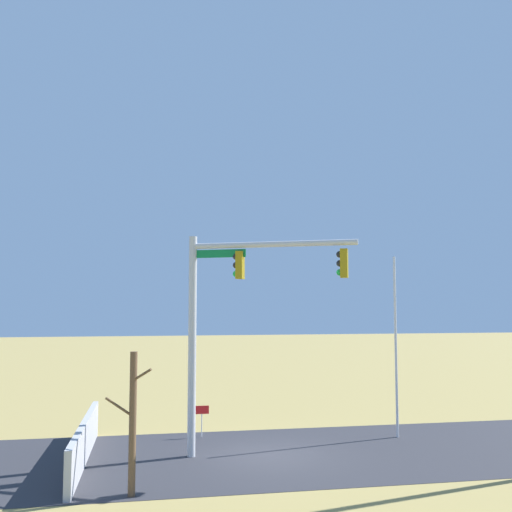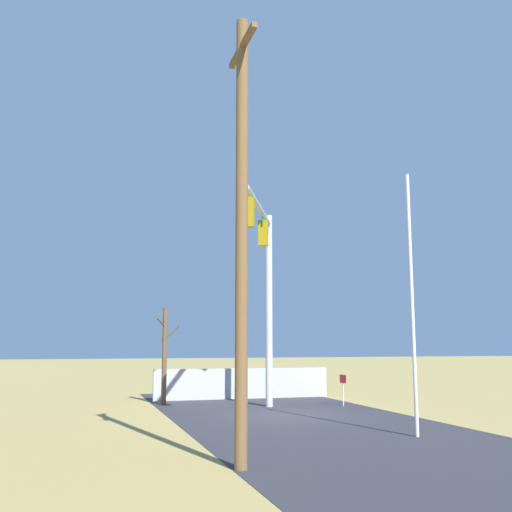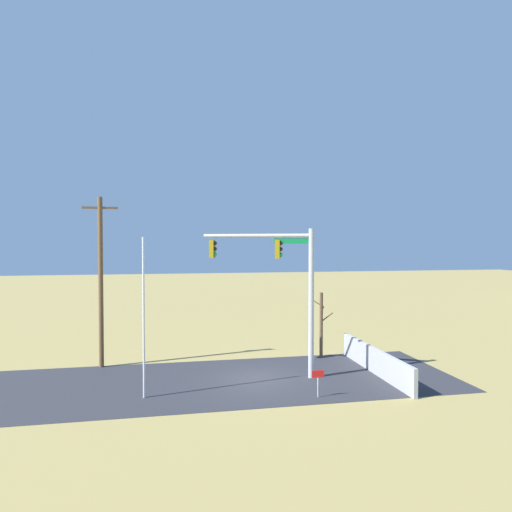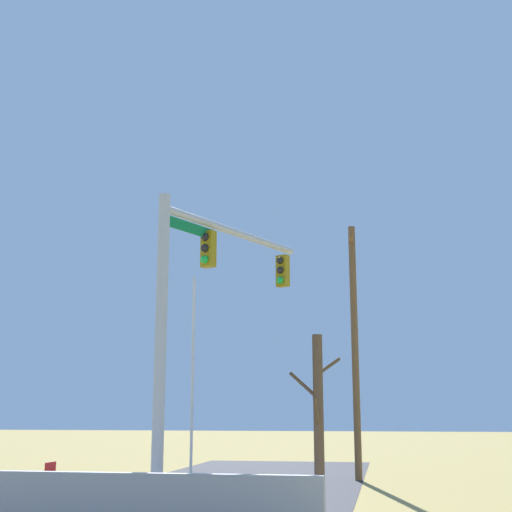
{
  "view_description": "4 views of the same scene",
  "coord_description": "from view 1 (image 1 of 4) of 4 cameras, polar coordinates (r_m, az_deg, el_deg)",
  "views": [
    {
      "loc": [
        4.19,
        20.08,
        5.2
      ],
      "look_at": [
        0.6,
        0.62,
        6.9
      ],
      "focal_mm": 40.34,
      "sensor_mm": 36.0,
      "label": 1
    },
    {
      "loc": [
        -19.63,
        6.99,
        2.45
      ],
      "look_at": [
        0.18,
        1.03,
        5.54
      ],
      "focal_mm": 41.14,
      "sensor_mm": 36.0,
      "label": 2
    },
    {
      "loc": [
        -4.39,
        -22.03,
        6.9
      ],
      "look_at": [
        0.1,
        1.06,
        6.22
      ],
      "focal_mm": 31.4,
      "sensor_mm": 36.0,
      "label": 3
    },
    {
      "loc": [
        18.83,
        4.91,
        2.38
      ],
      "look_at": [
        -0.37,
        1.46,
        6.69
      ],
      "focal_mm": 49.97,
      "sensor_mm": 36.0,
      "label": 4
    }
  ],
  "objects": [
    {
      "name": "road_surface",
      "position": [
        22.3,
        12.03,
        -18.27
      ],
      "size": [
        28.0,
        8.0,
        0.01
      ],
      "primitive_type": "cube",
      "color": "#2D2D33",
      "rests_on": "ground_plane"
    },
    {
      "name": "ground_plane",
      "position": [
        21.16,
        1.38,
        -19.12
      ],
      "size": [
        160.0,
        160.0,
        0.0
      ],
      "primitive_type": "plane",
      "color": "#9E894C"
    },
    {
      "name": "flagpole",
      "position": [
        23.91,
        13.7,
        -8.64
      ],
      "size": [
        0.1,
        0.1,
        7.17
      ],
      "primitive_type": "cylinder",
      "color": "silver",
      "rests_on": "ground_plane"
    },
    {
      "name": "signal_mast",
      "position": [
        19.96,
        -2.58,
        -4.9
      ],
      "size": [
        5.43,
        2.67,
        7.63
      ],
      "color": "#B2B5BA",
      "rests_on": "ground_plane"
    },
    {
      "name": "sidewalk_corner",
      "position": [
        21.01,
        -9.33,
        -19.16
      ],
      "size": [
        6.0,
        6.0,
        0.01
      ],
      "primitive_type": "cube",
      "color": "#B7B5AD",
      "rests_on": "ground_plane"
    },
    {
      "name": "open_sign",
      "position": [
        23.72,
        -5.4,
        -15.31
      ],
      "size": [
        0.56,
        0.04,
        1.22
      ],
      "color": "silver",
      "rests_on": "ground_plane"
    },
    {
      "name": "bare_tree",
      "position": [
        16.8,
        -12.15,
        -15.72
      ],
      "size": [
        1.27,
        1.02,
        3.91
      ],
      "color": "brown",
      "rests_on": "ground_plane"
    },
    {
      "name": "retaining_fence",
      "position": [
        20.88,
        -16.67,
        -17.23
      ],
      "size": [
        0.2,
        8.03,
        1.35
      ],
      "primitive_type": "cube",
      "color": "#A8A8AD",
      "rests_on": "ground_plane"
    }
  ]
}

